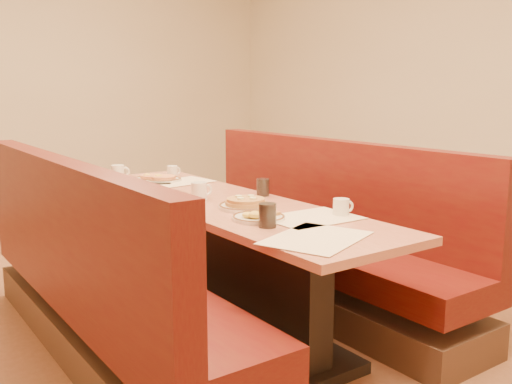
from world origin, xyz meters
TOP-DOWN VIEW (x-y plane):
  - ground at (0.00, 0.00)m, footprint 8.00×8.00m
  - diner_table at (0.00, 0.00)m, footprint 0.70×2.50m
  - booth_left at (-0.73, 0.00)m, footprint 0.55×2.50m
  - booth_right at (0.73, 0.00)m, footprint 0.55×2.50m
  - placemat_near_left at (-0.12, -0.96)m, footprint 0.55×0.49m
  - placemat_near_right at (0.12, -0.66)m, footprint 0.44×0.34m
  - placemat_far_left at (-0.12, 0.84)m, footprint 0.46×0.40m
  - placemat_far_right at (0.12, 0.70)m, footprint 0.43×0.34m
  - pancake_plate at (-0.01, -0.27)m, footprint 0.29×0.29m
  - eggs_plate at (-0.11, -0.53)m, footprint 0.26×0.26m
  - extra_plate_mid at (0.04, 0.81)m, footprint 0.25×0.25m
  - extra_plate_far at (-0.00, 0.90)m, footprint 0.23×0.23m
  - coffee_mug_a at (0.28, -0.69)m, footprint 0.11×0.08m
  - coffee_mug_b at (-0.08, 0.10)m, footprint 0.13×0.09m
  - coffee_mug_c at (0.18, 0.95)m, footprint 0.11×0.08m
  - coffee_mug_d at (-0.17, 1.10)m, footprint 0.13×0.09m
  - soda_tumbler_near at (-0.16, -0.67)m, footprint 0.08×0.08m
  - soda_tumbler_mid at (0.28, -0.03)m, footprint 0.08×0.08m

SIDE VIEW (x-z plane):
  - ground at x=0.00m, z-range 0.00..0.00m
  - booth_left at x=-0.73m, z-range -0.16..0.89m
  - booth_right at x=0.73m, z-range -0.16..0.89m
  - diner_table at x=0.00m, z-range 0.00..0.75m
  - placemat_near_left at x=-0.12m, z-range 0.75..0.76m
  - placemat_near_right at x=0.12m, z-range 0.75..0.76m
  - placemat_far_left at x=-0.12m, z-range 0.75..0.76m
  - placemat_far_right at x=0.12m, z-range 0.75..0.76m
  - eggs_plate at x=-0.11m, z-range 0.74..0.79m
  - extra_plate_far at x=0.00m, z-range 0.74..0.79m
  - extra_plate_mid at x=0.04m, z-range 0.74..0.79m
  - pancake_plate at x=-0.01m, z-range 0.74..0.81m
  - coffee_mug_c at x=0.18m, z-range 0.75..0.83m
  - coffee_mug_a at x=0.28m, z-range 0.75..0.84m
  - coffee_mug_d at x=-0.17m, z-range 0.75..0.85m
  - coffee_mug_b at x=-0.08m, z-range 0.75..0.85m
  - soda_tumbler_mid at x=0.28m, z-range 0.75..0.85m
  - soda_tumbler_near at x=-0.16m, z-range 0.75..0.86m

